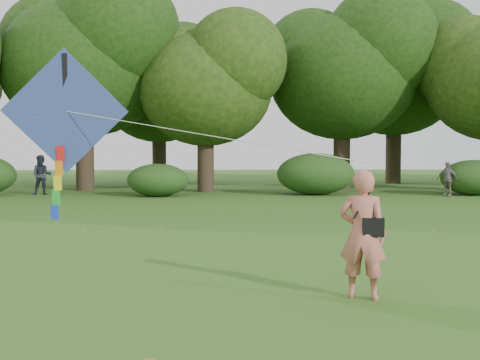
{
  "coord_description": "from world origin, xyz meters",
  "views": [
    {
      "loc": [
        -1.25,
        -8.98,
        2.08
      ],
      "look_at": [
        -0.91,
        2.0,
        1.5
      ],
      "focal_mm": 45.0,
      "sensor_mm": 36.0,
      "label": 1
    }
  ],
  "objects_px": {
    "bystander_right": "(447,179)",
    "bystander_left": "(42,175)",
    "flying_kite": "(66,114)",
    "man_kite_flyer": "(363,234)"
  },
  "relations": [
    {
      "from": "man_kite_flyer",
      "to": "bystander_left",
      "type": "bearing_deg",
      "value": -39.17
    },
    {
      "from": "man_kite_flyer",
      "to": "bystander_left",
      "type": "distance_m",
      "value": 21.36
    },
    {
      "from": "flying_kite",
      "to": "bystander_right",
      "type": "bearing_deg",
      "value": 50.47
    },
    {
      "from": "man_kite_flyer",
      "to": "bystander_right",
      "type": "height_order",
      "value": "man_kite_flyer"
    },
    {
      "from": "bystander_right",
      "to": "bystander_left",
      "type": "bearing_deg",
      "value": -146.14
    },
    {
      "from": "bystander_right",
      "to": "flying_kite",
      "type": "xyz_separation_m",
      "value": [
        -12.54,
        -15.2,
        1.92
      ]
    },
    {
      "from": "bystander_left",
      "to": "bystander_right",
      "type": "height_order",
      "value": "bystander_left"
    },
    {
      "from": "bystander_left",
      "to": "bystander_right",
      "type": "xyz_separation_m",
      "value": [
        17.86,
        -1.27,
        -0.14
      ]
    },
    {
      "from": "man_kite_flyer",
      "to": "bystander_right",
      "type": "distance_m",
      "value": 19.3
    },
    {
      "from": "bystander_left",
      "to": "flying_kite",
      "type": "xyz_separation_m",
      "value": [
        5.32,
        -16.47,
        1.78
      ]
    }
  ]
}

